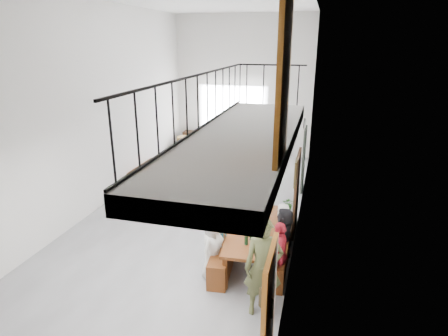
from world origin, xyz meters
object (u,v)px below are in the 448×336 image
(tasting_table, at_px, (255,231))
(oak_barrel, at_px, (184,146))
(side_bench, at_px, (145,173))
(bicycle_near, at_px, (259,146))
(bench_inner, at_px, (226,249))
(serving_counter, at_px, (204,142))
(host_standing, at_px, (263,267))

(tasting_table, bearing_deg, oak_barrel, 117.73)
(side_bench, bearing_deg, tasting_table, -41.45)
(bicycle_near, bearing_deg, bench_inner, -157.59)
(bench_inner, bearing_deg, bicycle_near, 89.34)
(tasting_table, relative_size, side_bench, 1.41)
(oak_barrel, height_order, bicycle_near, bicycle_near)
(side_bench, bearing_deg, bench_inner, -46.23)
(side_bench, bearing_deg, oak_barrel, 84.15)
(oak_barrel, bearing_deg, side_bench, -95.85)
(side_bench, distance_m, serving_counter, 3.73)
(host_standing, bearing_deg, oak_barrel, 106.17)
(oak_barrel, relative_size, bicycle_near, 0.42)
(side_bench, relative_size, bicycle_near, 0.90)
(bench_inner, distance_m, oak_barrel, 7.85)
(serving_counter, distance_m, host_standing, 9.94)
(tasting_table, distance_m, bicycle_near, 7.48)
(bench_inner, xyz_separation_m, bicycle_near, (-0.58, 7.49, 0.25))
(tasting_table, distance_m, serving_counter, 8.37)
(tasting_table, relative_size, bench_inner, 1.09)
(bicycle_near, bearing_deg, tasting_table, -152.98)
(oak_barrel, distance_m, host_standing, 9.60)
(oak_barrel, distance_m, bicycle_near, 3.06)
(host_standing, relative_size, bicycle_near, 0.91)
(oak_barrel, height_order, serving_counter, serving_counter)
(oak_barrel, xyz_separation_m, bicycle_near, (3.01, 0.50, 0.11))
(tasting_table, distance_m, host_standing, 1.59)
(side_bench, height_order, bicycle_near, bicycle_near)
(bicycle_near, bearing_deg, host_standing, -151.84)
(serving_counter, bearing_deg, bench_inner, -72.50)
(bicycle_near, bearing_deg, serving_counter, 103.54)
(serving_counter, bearing_deg, host_standing, -69.97)
(bench_inner, height_order, host_standing, host_standing)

